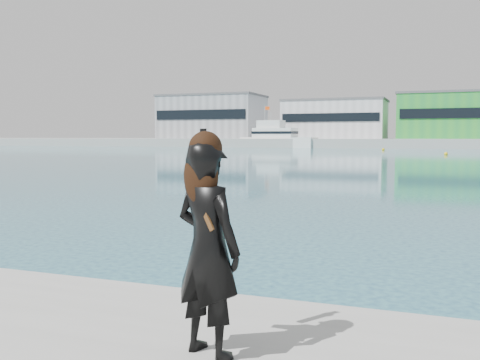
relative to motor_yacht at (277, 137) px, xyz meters
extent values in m
cube|color=#9E9E99|center=(32.64, 16.89, -1.29)|extent=(320.00, 40.00, 2.00)
cube|color=gray|center=(-22.36, 14.89, 5.21)|extent=(26.00, 16.00, 11.00)
cube|color=black|center=(-22.36, 6.79, 5.76)|extent=(24.70, 0.20, 2.42)
cube|color=#59595B|center=(-22.36, 14.89, 10.96)|extent=(26.52, 16.32, 0.50)
cube|color=silver|center=(10.64, 14.89, 4.21)|extent=(24.00, 15.00, 9.00)
cube|color=black|center=(10.64, 7.29, 4.66)|extent=(22.80, 0.20, 1.98)
cube|color=#59595B|center=(10.64, 14.89, 8.96)|extent=(24.48, 15.30, 0.50)
cube|color=green|center=(40.64, 14.89, 4.71)|extent=(30.00, 16.00, 10.00)
cube|color=black|center=(40.64, 6.79, 5.21)|extent=(28.50, 0.20, 2.20)
cube|color=#59595B|center=(40.64, 14.89, 9.96)|extent=(30.60, 16.32, 0.50)
cylinder|color=silver|center=(-5.36, 7.89, 3.71)|extent=(0.16, 0.16, 8.00)
cube|color=#F74E0E|center=(-4.76, 7.89, 7.11)|extent=(1.20, 0.04, 0.80)
cube|color=white|center=(0.50, -0.07, -1.12)|extent=(17.94, 7.26, 2.32)
cube|color=white|center=(-0.46, 0.07, 1.10)|extent=(10.16, 5.40, 2.13)
cube|color=white|center=(-1.42, 0.20, 3.04)|extent=(6.22, 4.08, 1.74)
cube|color=black|center=(-0.46, 0.07, 1.10)|extent=(10.36, 5.52, 0.58)
cylinder|color=silver|center=(-1.42, 0.20, 4.88)|extent=(0.15, 0.15, 1.94)
sphere|color=yellow|center=(35.77, -39.91, -2.29)|extent=(0.50, 0.50, 0.50)
sphere|color=yellow|center=(25.40, -17.68, -2.29)|extent=(0.50, 0.50, 0.50)
imported|color=black|center=(33.31, -113.68, -0.66)|extent=(0.70, 0.58, 1.65)
sphere|color=black|center=(33.31, -113.70, 0.11)|extent=(0.25, 0.25, 0.25)
ellipsoid|color=black|center=(33.29, -113.75, -0.10)|extent=(0.28, 0.14, 0.44)
cylinder|color=tan|center=(33.14, -113.51, 0.00)|extent=(0.14, 0.21, 0.36)
cylinder|color=white|center=(33.16, -113.47, 0.15)|extent=(0.10, 0.10, 0.03)
cube|color=black|center=(33.17, -113.44, 0.20)|extent=(0.06, 0.03, 0.12)
cube|color=#4C2D14|center=(33.31, -113.77, -0.33)|extent=(0.22, 0.10, 0.34)
camera|label=1|loc=(34.95, -117.35, 0.20)|focal=40.00mm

